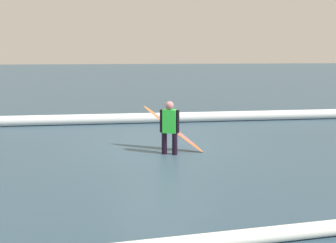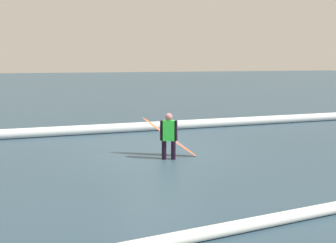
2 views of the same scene
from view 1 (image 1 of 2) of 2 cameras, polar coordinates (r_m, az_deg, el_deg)
ground_plane at (r=10.63m, az=-1.29°, el=-3.91°), size 197.05×197.05×0.00m
surfer at (r=9.74m, az=0.23°, el=-0.57°), size 0.49×0.32×1.39m
surfboard at (r=10.20m, az=0.79°, el=-1.11°), size 1.64×1.02×1.21m
wave_crest_foreground at (r=14.35m, az=-8.77°, el=0.40°), size 25.09×1.16×0.38m
wave_crest_midground at (r=5.76m, az=17.96°, el=-15.66°), size 17.54×1.14×0.22m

